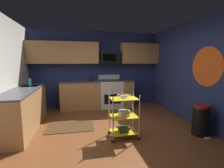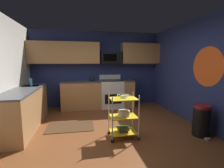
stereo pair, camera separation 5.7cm
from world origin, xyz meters
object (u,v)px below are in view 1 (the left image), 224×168
at_px(rolling_cart, 124,116).
at_px(book_stack, 124,129).
at_px(kettle, 91,79).
at_px(dish_soap_bottle, 30,82).
at_px(trash_can, 201,120).
at_px(fruit_bowl, 124,96).
at_px(mixing_bowl_large, 124,113).
at_px(oven_range, 111,93).
at_px(microwave, 110,58).

bearing_deg(rolling_cart, book_stack, 0.00).
xyz_separation_m(book_stack, kettle, (-0.47, 2.31, 0.82)).
xyz_separation_m(dish_soap_bottle, trash_can, (3.78, -1.76, -0.69)).
height_order(rolling_cart, fruit_bowl, rolling_cart).
height_order(mixing_bowl_large, trash_can, trash_can).
distance_m(fruit_bowl, dish_soap_bottle, 2.63).
distance_m(book_stack, dish_soap_bottle, 2.76).
relative_size(oven_range, mixing_bowl_large, 4.37).
bearing_deg(oven_range, kettle, -179.67).
bearing_deg(dish_soap_bottle, book_stack, -35.49).
bearing_deg(book_stack, dish_soap_bottle, 144.51).
relative_size(book_stack, trash_can, 0.39).
relative_size(fruit_bowl, mixing_bowl_large, 1.08).
bearing_deg(dish_soap_bottle, trash_can, -24.95).
bearing_deg(dish_soap_bottle, rolling_cart, -35.49).
bearing_deg(trash_can, dish_soap_bottle, 155.05).
xyz_separation_m(kettle, dish_soap_bottle, (-1.67, -0.78, 0.02)).
xyz_separation_m(microwave, fruit_bowl, (-0.20, -2.41, -0.82)).
relative_size(rolling_cart, dish_soap_bottle, 4.57).
height_order(rolling_cart, kettle, kettle).
bearing_deg(fruit_bowl, mixing_bowl_large, -0.00).
height_order(rolling_cart, mixing_bowl_large, rolling_cart).
bearing_deg(mixing_bowl_large, rolling_cart, 180.00).
distance_m(oven_range, kettle, 0.85).
relative_size(oven_range, microwave, 1.57).
distance_m(microwave, dish_soap_bottle, 2.60).
height_order(rolling_cart, book_stack, rolling_cart).
xyz_separation_m(oven_range, trash_can, (1.44, -2.54, -0.15)).
xyz_separation_m(fruit_bowl, trash_can, (1.64, -0.23, -0.55)).
xyz_separation_m(mixing_bowl_large, dish_soap_bottle, (-2.15, 1.53, 0.50)).
xyz_separation_m(oven_range, dish_soap_bottle, (-2.34, -0.78, 0.54)).
xyz_separation_m(microwave, book_stack, (-0.20, -2.41, -1.52)).
distance_m(oven_range, fruit_bowl, 2.35).
height_order(dish_soap_bottle, trash_can, dish_soap_bottle).
height_order(mixing_bowl_large, kettle, kettle).
distance_m(fruit_bowl, trash_can, 1.75).
relative_size(oven_range, fruit_bowl, 4.04).
bearing_deg(oven_range, trash_can, -60.45).
bearing_deg(kettle, dish_soap_bottle, -155.01).
height_order(oven_range, rolling_cart, oven_range).
relative_size(microwave, kettle, 2.65).
bearing_deg(rolling_cart, mixing_bowl_large, -0.00).
bearing_deg(rolling_cart, fruit_bowl, 0.00).
bearing_deg(microwave, mixing_bowl_large, -94.48).
relative_size(rolling_cart, mixing_bowl_large, 3.63).
relative_size(rolling_cart, book_stack, 3.57).
bearing_deg(kettle, fruit_bowl, -78.50).
bearing_deg(dish_soap_bottle, mixing_bowl_large, -35.35).
distance_m(book_stack, kettle, 2.49).
height_order(oven_range, microwave, microwave).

